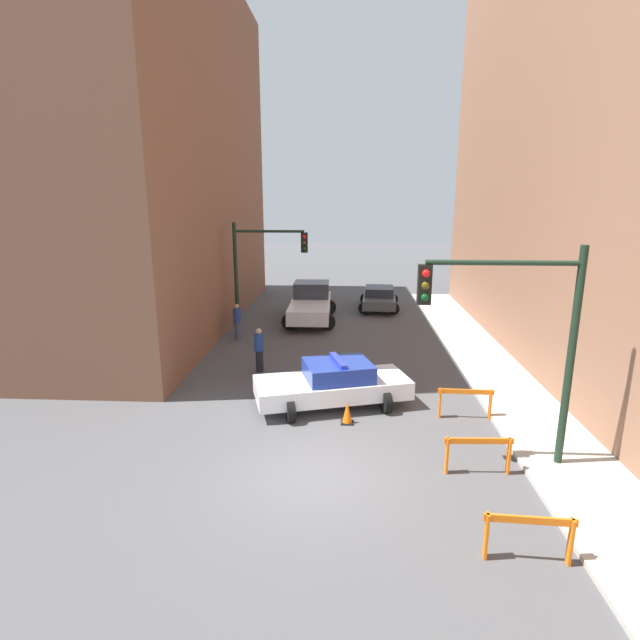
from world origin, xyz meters
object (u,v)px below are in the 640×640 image
at_px(traffic_light_far, 259,262).
at_px(white_truck, 311,303).
at_px(pedestrian_crossing, 259,349).
at_px(barrier_mid, 529,531).
at_px(police_car, 333,383).
at_px(barrier_corner, 465,398).
at_px(barrier_back, 478,449).
at_px(parked_car_near, 379,297).
at_px(pedestrian_corner, 237,321).
at_px(traffic_light_near, 522,324).
at_px(traffic_cone, 347,413).

relative_size(traffic_light_far, white_truck, 0.96).
relative_size(pedestrian_crossing, barrier_mid, 1.04).
bearing_deg(police_car, barrier_corner, -116.77).
bearing_deg(barrier_back, police_car, 132.96).
bearing_deg(parked_car_near, white_truck, -138.19).
relative_size(police_car, parked_car_near, 1.14).
distance_m(parked_car_near, barrier_corner, 14.70).
relative_size(white_truck, parked_car_near, 1.23).
bearing_deg(police_car, white_truck, -8.50).
relative_size(pedestrian_corner, barrier_back, 1.04).
height_order(traffic_light_near, pedestrian_corner, traffic_light_near).
xyz_separation_m(barrier_back, traffic_cone, (-3.05, 2.51, -0.30)).
height_order(traffic_light_near, pedestrian_crossing, traffic_light_near).
distance_m(parked_car_near, barrier_mid, 20.59).
height_order(police_car, barrier_corner, police_car).
relative_size(parked_car_near, barrier_back, 2.75).
height_order(police_car, barrier_back, police_car).
height_order(pedestrian_crossing, barrier_corner, pedestrian_crossing).
relative_size(pedestrian_crossing, traffic_cone, 2.53).
bearing_deg(parked_car_near, barrier_corner, -80.05).
relative_size(police_car, pedestrian_crossing, 3.03).
bearing_deg(barrier_mid, traffic_light_far, 116.19).
distance_m(traffic_light_far, traffic_cone, 10.79).
height_order(pedestrian_crossing, barrier_back, pedestrian_crossing).
xyz_separation_m(traffic_light_near, pedestrian_crossing, (-7.17, 6.27, -2.67)).
bearing_deg(white_truck, pedestrian_corner, -129.43).
height_order(police_car, pedestrian_corner, pedestrian_corner).
height_order(parked_car_near, pedestrian_corner, pedestrian_corner).
xyz_separation_m(traffic_light_far, barrier_mid, (7.33, -14.91, -2.78)).
xyz_separation_m(police_car, barrier_corner, (3.87, -0.71, -0.11)).
distance_m(white_truck, traffic_cone, 12.34).
relative_size(traffic_light_far, pedestrian_corner, 3.13).
distance_m(traffic_light_near, police_car, 6.15).
bearing_deg(parked_car_near, pedestrian_crossing, -111.25).
distance_m(parked_car_near, pedestrian_crossing, 12.06).
height_order(traffic_light_far, pedestrian_crossing, traffic_light_far).
height_order(traffic_light_far, white_truck, traffic_light_far).
distance_m(pedestrian_corner, traffic_cone, 9.75).
distance_m(barrier_mid, barrier_back, 2.91).
distance_m(parked_car_near, barrier_back, 17.68).
bearing_deg(barrier_back, pedestrian_corner, 126.52).
bearing_deg(white_truck, traffic_light_near, -68.55).
bearing_deg(traffic_light_far, barrier_corner, -49.86).
relative_size(pedestrian_corner, barrier_corner, 1.04).
distance_m(traffic_light_far, barrier_corner, 12.05).
height_order(traffic_light_far, barrier_corner, traffic_light_far).
relative_size(white_truck, pedestrian_crossing, 3.27).
xyz_separation_m(pedestrian_corner, barrier_mid, (8.20, -13.77, -0.24)).
bearing_deg(barrier_back, parked_car_near, 94.05).
bearing_deg(barrier_back, traffic_light_near, 25.81).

